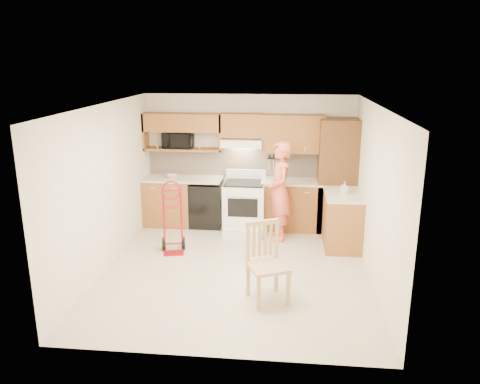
% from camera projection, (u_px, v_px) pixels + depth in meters
% --- Properties ---
extents(floor, '(4.00, 4.50, 0.02)m').
position_uv_depth(floor, '(237.00, 270.00, 7.30)').
color(floor, beige).
rests_on(floor, ground).
extents(ceiling, '(4.00, 4.50, 0.02)m').
position_uv_depth(ceiling, '(236.00, 105.00, 6.61)').
color(ceiling, white).
rests_on(ceiling, ground).
extents(wall_back, '(4.00, 0.02, 2.50)m').
position_uv_depth(wall_back, '(249.00, 160.00, 9.12)').
color(wall_back, white).
rests_on(wall_back, ground).
extents(wall_front, '(4.00, 0.02, 2.50)m').
position_uv_depth(wall_front, '(212.00, 251.00, 4.79)').
color(wall_front, white).
rests_on(wall_front, ground).
extents(wall_left, '(0.02, 4.50, 2.50)m').
position_uv_depth(wall_left, '(105.00, 188.00, 7.15)').
color(wall_left, white).
rests_on(wall_left, ground).
extents(wall_right, '(0.02, 4.50, 2.50)m').
position_uv_depth(wall_right, '(376.00, 195.00, 6.76)').
color(wall_right, white).
rests_on(wall_right, ground).
extents(backsplash, '(3.92, 0.03, 0.55)m').
position_uv_depth(backsplash, '(249.00, 163.00, 9.11)').
color(backsplash, beige).
rests_on(backsplash, wall_back).
extents(lower_cab_left, '(0.90, 0.60, 0.90)m').
position_uv_depth(lower_cab_left, '(168.00, 202.00, 9.19)').
color(lower_cab_left, '#A06C32').
rests_on(lower_cab_left, ground).
extents(dishwasher, '(0.60, 0.60, 0.85)m').
position_uv_depth(dishwasher, '(206.00, 204.00, 9.12)').
color(dishwasher, black).
rests_on(dishwasher, ground).
extents(lower_cab_right, '(1.14, 0.60, 0.90)m').
position_uv_depth(lower_cab_right, '(291.00, 205.00, 8.96)').
color(lower_cab_right, '#A06C32').
rests_on(lower_cab_right, ground).
extents(countertop_left, '(1.50, 0.63, 0.04)m').
position_uv_depth(countertop_left, '(183.00, 179.00, 9.03)').
color(countertop_left, beige).
rests_on(countertop_left, lower_cab_left).
extents(countertop_right, '(1.14, 0.63, 0.04)m').
position_uv_depth(countertop_right, '(292.00, 182.00, 8.83)').
color(countertop_right, beige).
rests_on(countertop_right, lower_cab_right).
extents(cab_return_right, '(0.60, 1.00, 0.90)m').
position_uv_depth(cab_return_right, '(342.00, 221.00, 8.11)').
color(cab_return_right, '#A06C32').
rests_on(cab_return_right, ground).
extents(countertop_return, '(0.63, 1.00, 0.04)m').
position_uv_depth(countertop_return, '(344.00, 195.00, 7.98)').
color(countertop_return, beige).
rests_on(countertop_return, cab_return_right).
extents(pantry_tall, '(0.70, 0.60, 2.10)m').
position_uv_depth(pantry_tall, '(337.00, 176.00, 8.71)').
color(pantry_tall, brown).
rests_on(pantry_tall, ground).
extents(upper_cab_left, '(1.50, 0.33, 0.34)m').
position_uv_depth(upper_cab_left, '(183.00, 122.00, 8.87)').
color(upper_cab_left, '#A06C32').
rests_on(upper_cab_left, wall_back).
extents(upper_shelf_mw, '(1.50, 0.33, 0.04)m').
position_uv_depth(upper_shelf_mw, '(183.00, 149.00, 9.01)').
color(upper_shelf_mw, '#A06C32').
rests_on(upper_shelf_mw, wall_back).
extents(upper_cab_center, '(0.76, 0.33, 0.44)m').
position_uv_depth(upper_cab_center, '(242.00, 125.00, 8.77)').
color(upper_cab_center, '#A06C32').
rests_on(upper_cab_center, wall_back).
extents(upper_cab_right, '(1.14, 0.33, 0.70)m').
position_uv_depth(upper_cab_right, '(293.00, 134.00, 8.72)').
color(upper_cab_right, '#A06C32').
rests_on(upper_cab_right, wall_back).
extents(range_hood, '(0.76, 0.46, 0.14)m').
position_uv_depth(range_hood, '(242.00, 142.00, 8.80)').
color(range_hood, white).
rests_on(range_hood, wall_back).
extents(knife_strip, '(0.40, 0.05, 0.29)m').
position_uv_depth(knife_strip, '(278.00, 162.00, 9.01)').
color(knife_strip, black).
rests_on(knife_strip, backsplash).
extents(microwave, '(0.57, 0.39, 0.31)m').
position_uv_depth(microwave, '(178.00, 140.00, 8.97)').
color(microwave, black).
rests_on(microwave, upper_shelf_mw).
extents(range, '(0.75, 0.99, 1.11)m').
position_uv_depth(range, '(244.00, 203.00, 8.75)').
color(range, white).
rests_on(range, ground).
extents(person, '(0.55, 0.72, 1.77)m').
position_uv_depth(person, '(280.00, 192.00, 8.28)').
color(person, '#DE5F47').
rests_on(person, ground).
extents(hand_truck, '(0.51, 0.49, 1.11)m').
position_uv_depth(hand_truck, '(173.00, 220.00, 7.80)').
color(hand_truck, maroon).
rests_on(hand_truck, ground).
extents(dining_chair, '(0.65, 0.67, 1.07)m').
position_uv_depth(dining_chair, '(268.00, 264.00, 6.21)').
color(dining_chair, tan).
rests_on(dining_chair, ground).
extents(soap_bottle, '(0.12, 0.12, 0.21)m').
position_uv_depth(soap_bottle, '(344.00, 188.00, 7.94)').
color(soap_bottle, white).
rests_on(soap_bottle, countertop_return).
extents(bowl, '(0.25, 0.25, 0.05)m').
position_uv_depth(bowl, '(172.00, 176.00, 9.04)').
color(bowl, white).
rests_on(bowl, countertop_left).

